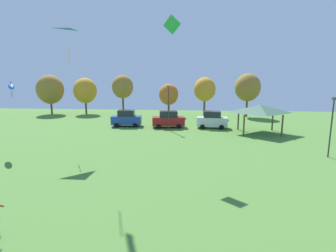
{
  "coord_description": "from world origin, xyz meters",
  "views": [
    {
      "loc": [
        2.63,
        2.92,
        6.76
      ],
      "look_at": [
        1.39,
        16.89,
        4.24
      ],
      "focal_mm": 28.0,
      "sensor_mm": 36.0,
      "label": 1
    }
  ],
  "objects_px": {
    "kite_flying_2": "(172,25)",
    "parked_car_second_from_left": "(168,119)",
    "parked_car_third_from_left": "(212,120)",
    "treeline_tree_5": "(248,88)",
    "parked_car_leftmost": "(126,118)",
    "treeline_tree_1": "(85,91)",
    "treeline_tree_0": "(50,89)",
    "treeline_tree_2": "(123,87)",
    "treeline_tree_4": "(205,89)",
    "kite_flying_5": "(11,86)",
    "park_pavilion": "(260,109)",
    "treeline_tree_3": "(169,95)",
    "kite_flying_3": "(70,37)",
    "light_post_1": "(168,105)",
    "light_post_0": "(332,123)"
  },
  "relations": [
    {
      "from": "kite_flying_2",
      "to": "parked_car_second_from_left",
      "type": "bearing_deg",
      "value": 96.1
    },
    {
      "from": "parked_car_third_from_left",
      "to": "treeline_tree_5",
      "type": "bearing_deg",
      "value": 62.9
    },
    {
      "from": "parked_car_leftmost",
      "to": "treeline_tree_1",
      "type": "relative_size",
      "value": 0.63
    },
    {
      "from": "treeline_tree_0",
      "to": "treeline_tree_2",
      "type": "xyz_separation_m",
      "value": [
        14.47,
        -0.66,
        0.55
      ]
    },
    {
      "from": "parked_car_second_from_left",
      "to": "treeline_tree_4",
      "type": "distance_m",
      "value": 13.41
    },
    {
      "from": "kite_flying_5",
      "to": "treeline_tree_2",
      "type": "relative_size",
      "value": 0.29
    },
    {
      "from": "parked_car_leftmost",
      "to": "park_pavilion",
      "type": "bearing_deg",
      "value": -15.88
    },
    {
      "from": "treeline_tree_0",
      "to": "treeline_tree_3",
      "type": "relative_size",
      "value": 1.28
    },
    {
      "from": "kite_flying_5",
      "to": "parked_car_leftmost",
      "type": "xyz_separation_m",
      "value": [
        7.42,
        13.48,
        -4.92
      ]
    },
    {
      "from": "parked_car_leftmost",
      "to": "kite_flying_3",
      "type": "bearing_deg",
      "value": -105.64
    },
    {
      "from": "parked_car_leftmost",
      "to": "treeline_tree_4",
      "type": "xyz_separation_m",
      "value": [
        11.67,
        11.27,
        3.74
      ]
    },
    {
      "from": "kite_flying_2",
      "to": "parked_car_leftmost",
      "type": "height_order",
      "value": "kite_flying_2"
    },
    {
      "from": "park_pavilion",
      "to": "treeline_tree_2",
      "type": "relative_size",
      "value": 0.77
    },
    {
      "from": "kite_flying_2",
      "to": "treeline_tree_2",
      "type": "distance_m",
      "value": 29.0
    },
    {
      "from": "park_pavilion",
      "to": "treeline_tree_1",
      "type": "relative_size",
      "value": 0.83
    },
    {
      "from": "kite_flying_3",
      "to": "treeline_tree_1",
      "type": "distance_m",
      "value": 27.13
    },
    {
      "from": "parked_car_second_from_left",
      "to": "park_pavilion",
      "type": "relative_size",
      "value": 0.81
    },
    {
      "from": "treeline_tree_5",
      "to": "park_pavilion",
      "type": "bearing_deg",
      "value": -95.57
    },
    {
      "from": "treeline_tree_2",
      "to": "treeline_tree_3",
      "type": "height_order",
      "value": "treeline_tree_2"
    },
    {
      "from": "treeline_tree_1",
      "to": "kite_flying_5",
      "type": "bearing_deg",
      "value": -81.75
    },
    {
      "from": "parked_car_second_from_left",
      "to": "parked_car_leftmost",
      "type": "bearing_deg",
      "value": 169.26
    },
    {
      "from": "kite_flying_3",
      "to": "treeline_tree_4",
      "type": "height_order",
      "value": "kite_flying_3"
    },
    {
      "from": "kite_flying_5",
      "to": "parked_car_second_from_left",
      "type": "distance_m",
      "value": 19.49
    },
    {
      "from": "treeline_tree_2",
      "to": "kite_flying_2",
      "type": "bearing_deg",
      "value": -67.02
    },
    {
      "from": "parked_car_third_from_left",
      "to": "treeline_tree_3",
      "type": "relative_size",
      "value": 0.72
    },
    {
      "from": "light_post_1",
      "to": "treeline_tree_5",
      "type": "height_order",
      "value": "treeline_tree_5"
    },
    {
      "from": "treeline_tree_3",
      "to": "light_post_1",
      "type": "bearing_deg",
      "value": -85.2
    },
    {
      "from": "parked_car_third_from_left",
      "to": "treeline_tree_0",
      "type": "xyz_separation_m",
      "value": [
        -30.13,
        12.4,
        3.58
      ]
    },
    {
      "from": "kite_flying_3",
      "to": "parked_car_second_from_left",
      "type": "distance_m",
      "value": 17.15
    },
    {
      "from": "treeline_tree_2",
      "to": "treeline_tree_3",
      "type": "xyz_separation_m",
      "value": [
        8.61,
        -0.31,
        -1.34
      ]
    },
    {
      "from": "park_pavilion",
      "to": "light_post_1",
      "type": "xyz_separation_m",
      "value": [
        -11.55,
        0.82,
        0.26
      ]
    },
    {
      "from": "kite_flying_2",
      "to": "light_post_1",
      "type": "distance_m",
      "value": 14.63
    },
    {
      "from": "parked_car_third_from_left",
      "to": "park_pavilion",
      "type": "xyz_separation_m",
      "value": [
        5.63,
        -2.89,
        1.91
      ]
    },
    {
      "from": "treeline_tree_3",
      "to": "parked_car_third_from_left",
      "type": "bearing_deg",
      "value": -58.34
    },
    {
      "from": "parked_car_second_from_left",
      "to": "light_post_0",
      "type": "bearing_deg",
      "value": -48.18
    },
    {
      "from": "kite_flying_5",
      "to": "treeline_tree_4",
      "type": "relative_size",
      "value": 0.3
    },
    {
      "from": "parked_car_leftmost",
      "to": "treeline_tree_1",
      "type": "distance_m",
      "value": 17.34
    },
    {
      "from": "parked_car_second_from_left",
      "to": "treeline_tree_1",
      "type": "xyz_separation_m",
      "value": [
        -17.33,
        13.13,
        3.36
      ]
    },
    {
      "from": "light_post_1",
      "to": "treeline_tree_1",
      "type": "distance_m",
      "value": 23.2
    },
    {
      "from": "treeline_tree_2",
      "to": "treeline_tree_4",
      "type": "height_order",
      "value": "treeline_tree_2"
    },
    {
      "from": "treeline_tree_1",
      "to": "treeline_tree_4",
      "type": "distance_m",
      "value": 22.95
    },
    {
      "from": "kite_flying_3",
      "to": "kite_flying_5",
      "type": "bearing_deg",
      "value": -164.61
    },
    {
      "from": "light_post_0",
      "to": "treeline_tree_3",
      "type": "relative_size",
      "value": 0.89
    },
    {
      "from": "treeline_tree_1",
      "to": "kite_flying_2",
      "type": "bearing_deg",
      "value": -55.56
    },
    {
      "from": "parked_car_third_from_left",
      "to": "treeline_tree_4",
      "type": "distance_m",
      "value": 12.17
    },
    {
      "from": "kite_flying_2",
      "to": "treeline_tree_4",
      "type": "bearing_deg",
      "value": 81.2
    },
    {
      "from": "light_post_1",
      "to": "treeline_tree_2",
      "type": "height_order",
      "value": "treeline_tree_2"
    },
    {
      "from": "kite_flying_5",
      "to": "treeline_tree_5",
      "type": "relative_size",
      "value": 0.28
    },
    {
      "from": "kite_flying_5",
      "to": "treeline_tree_1",
      "type": "height_order",
      "value": "treeline_tree_1"
    },
    {
      "from": "light_post_0",
      "to": "kite_flying_3",
      "type": "bearing_deg",
      "value": 176.63
    }
  ]
}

